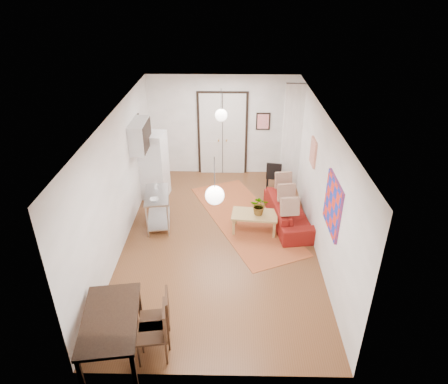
{
  "coord_description": "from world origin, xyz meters",
  "views": [
    {
      "loc": [
        0.25,
        -7.41,
        5.28
      ],
      "look_at": [
        0.11,
        -0.07,
        1.25
      ],
      "focal_mm": 32.0,
      "sensor_mm": 36.0,
      "label": 1
    }
  ],
  "objects_px": {
    "dining_chair_far": "(152,324)",
    "black_side_chair": "(274,172)",
    "sofa": "(289,212)",
    "fridge": "(154,166)",
    "coffee_table": "(255,216)",
    "kitchen_counter": "(158,205)",
    "dining_chair_near": "(155,311)",
    "dining_table": "(110,322)"
  },
  "relations": [
    {
      "from": "sofa",
      "to": "black_side_chair",
      "type": "distance_m",
      "value": 1.77
    },
    {
      "from": "black_side_chair",
      "to": "dining_table",
      "type": "bearing_deg",
      "value": 72.65
    },
    {
      "from": "coffee_table",
      "to": "dining_table",
      "type": "relative_size",
      "value": 0.7
    },
    {
      "from": "fridge",
      "to": "dining_table",
      "type": "distance_m",
      "value": 5.14
    },
    {
      "from": "coffee_table",
      "to": "kitchen_counter",
      "type": "relative_size",
      "value": 0.95
    },
    {
      "from": "kitchen_counter",
      "to": "fridge",
      "type": "relative_size",
      "value": 0.65
    },
    {
      "from": "sofa",
      "to": "dining_table",
      "type": "relative_size",
      "value": 1.31
    },
    {
      "from": "sofa",
      "to": "dining_chair_near",
      "type": "bearing_deg",
      "value": 135.65
    },
    {
      "from": "dining_chair_near",
      "to": "sofa",
      "type": "bearing_deg",
      "value": 135.22
    },
    {
      "from": "dining_table",
      "to": "sofa",
      "type": "bearing_deg",
      "value": 50.55
    },
    {
      "from": "coffee_table",
      "to": "dining_chair_near",
      "type": "relative_size",
      "value": 1.1
    },
    {
      "from": "sofa",
      "to": "black_side_chair",
      "type": "relative_size",
      "value": 2.31
    },
    {
      "from": "dining_chair_near",
      "to": "fridge",
      "type": "bearing_deg",
      "value": -178.74
    },
    {
      "from": "kitchen_counter",
      "to": "black_side_chair",
      "type": "relative_size",
      "value": 1.31
    },
    {
      "from": "dining_chair_far",
      "to": "black_side_chair",
      "type": "relative_size",
      "value": 1.12
    },
    {
      "from": "kitchen_counter",
      "to": "dining_table",
      "type": "height_order",
      "value": "kitchen_counter"
    },
    {
      "from": "fridge",
      "to": "black_side_chair",
      "type": "xyz_separation_m",
      "value": [
        3.18,
        0.48,
        -0.38
      ]
    },
    {
      "from": "coffee_table",
      "to": "fridge",
      "type": "height_order",
      "value": "fridge"
    },
    {
      "from": "dining_chair_near",
      "to": "dining_chair_far",
      "type": "bearing_deg",
      "value": -8.43
    },
    {
      "from": "sofa",
      "to": "kitchen_counter",
      "type": "relative_size",
      "value": 1.76
    },
    {
      "from": "dining_table",
      "to": "kitchen_counter",
      "type": "bearing_deg",
      "value": 88.75
    },
    {
      "from": "kitchen_counter",
      "to": "dining_chair_far",
      "type": "relative_size",
      "value": 1.16
    },
    {
      "from": "fridge",
      "to": "dining_chair_near",
      "type": "bearing_deg",
      "value": -72.31
    },
    {
      "from": "coffee_table",
      "to": "dining_chair_far",
      "type": "bearing_deg",
      "value": -117.1
    },
    {
      "from": "sofa",
      "to": "black_side_chair",
      "type": "height_order",
      "value": "black_side_chair"
    },
    {
      "from": "dining_chair_far",
      "to": "black_side_chair",
      "type": "height_order",
      "value": "dining_chair_far"
    },
    {
      "from": "dining_chair_far",
      "to": "coffee_table",
      "type": "bearing_deg",
      "value": 144.47
    },
    {
      "from": "coffee_table",
      "to": "dining_chair_near",
      "type": "xyz_separation_m",
      "value": [
        -1.74,
        -3.14,
        0.17
      ]
    },
    {
      "from": "dining_chair_far",
      "to": "fridge",
      "type": "bearing_deg",
      "value": -179.23
    },
    {
      "from": "dining_chair_near",
      "to": "coffee_table",
      "type": "bearing_deg",
      "value": 142.58
    },
    {
      "from": "kitchen_counter",
      "to": "fridge",
      "type": "height_order",
      "value": "fridge"
    },
    {
      "from": "coffee_table",
      "to": "dining_table",
      "type": "height_order",
      "value": "dining_table"
    },
    {
      "from": "coffee_table",
      "to": "fridge",
      "type": "xyz_separation_m",
      "value": [
        -2.55,
        1.63,
        0.49
      ]
    },
    {
      "from": "sofa",
      "to": "fridge",
      "type": "distance_m",
      "value": 3.67
    },
    {
      "from": "fridge",
      "to": "dining_chair_near",
      "type": "relative_size",
      "value": 1.8
    },
    {
      "from": "dining_chair_far",
      "to": "black_side_chair",
      "type": "xyz_separation_m",
      "value": [
        2.36,
        5.51,
        -0.06
      ]
    },
    {
      "from": "kitchen_counter",
      "to": "black_side_chair",
      "type": "height_order",
      "value": "black_side_chair"
    },
    {
      "from": "dining_table",
      "to": "dining_chair_near",
      "type": "height_order",
      "value": "dining_chair_near"
    },
    {
      "from": "fridge",
      "to": "dining_chair_far",
      "type": "height_order",
      "value": "fridge"
    },
    {
      "from": "dining_chair_near",
      "to": "black_side_chair",
      "type": "height_order",
      "value": "dining_chair_near"
    },
    {
      "from": "coffee_table",
      "to": "fridge",
      "type": "relative_size",
      "value": 0.61
    },
    {
      "from": "dining_table",
      "to": "coffee_table",
      "type": "bearing_deg",
      "value": 56.23
    }
  ]
}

